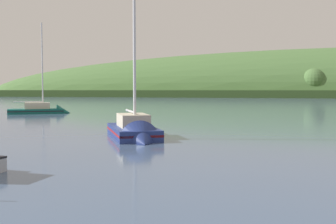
% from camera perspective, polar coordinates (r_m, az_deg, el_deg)
% --- Properties ---
extents(sailboat_near_mooring, '(9.23, 7.64, 15.48)m').
position_cam_1_polar(sailboat_near_mooring, '(65.03, -17.50, 0.03)').
color(sailboat_near_mooring, '#0F564C').
rests_on(sailboat_near_mooring, ground).
extents(sailboat_midwater_white, '(7.31, 9.10, 14.26)m').
position_cam_1_polar(sailboat_midwater_white, '(30.46, -4.79, -3.35)').
color(sailboat_midwater_white, navy).
rests_on(sailboat_midwater_white, ground).
extents(mooring_buoy_foreground, '(0.66, 0.66, 0.74)m').
position_cam_1_polar(mooring_buoy_foreground, '(79.12, -15.30, 0.42)').
color(mooring_buoy_foreground, red).
rests_on(mooring_buoy_foreground, ground).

